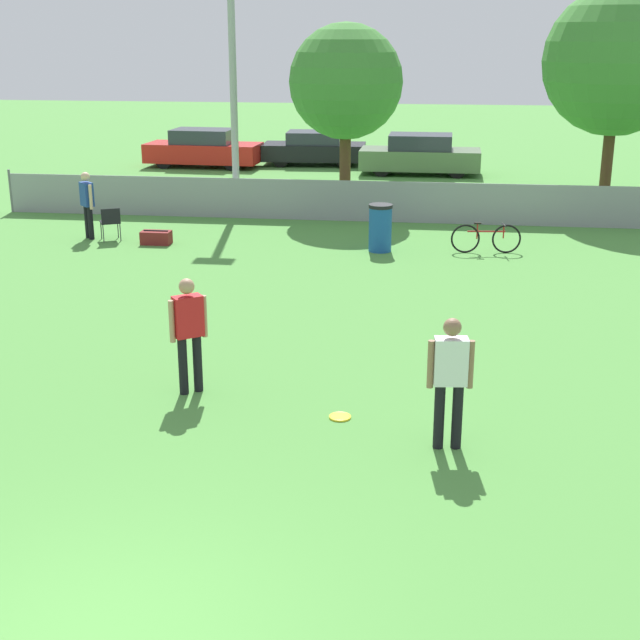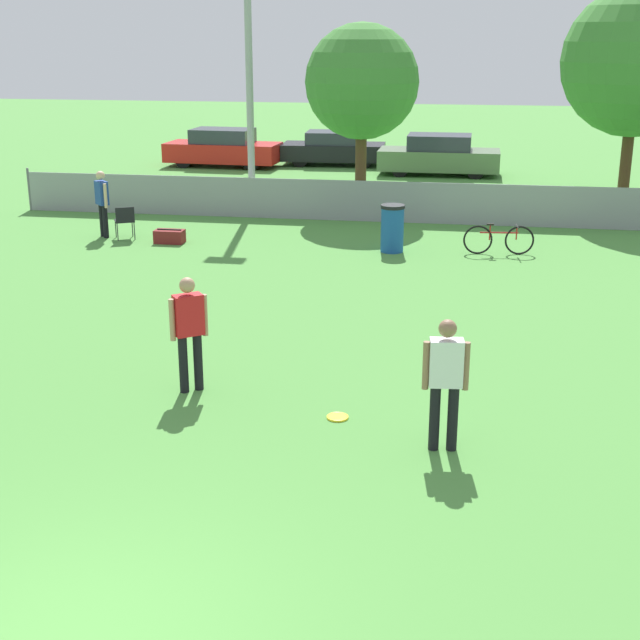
# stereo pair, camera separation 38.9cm
# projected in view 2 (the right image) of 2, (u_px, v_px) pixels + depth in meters

# --- Properties ---
(fence_backline) EXTENTS (18.81, 0.07, 1.21)m
(fence_backline) POSITION_uv_depth(u_px,v_px,m) (352.00, 201.00, 24.11)
(fence_backline) COLOR gray
(fence_backline) RESTS_ON ground_plane
(light_pole) EXTENTS (0.90, 0.36, 7.34)m
(light_pole) POSITION_uv_depth(u_px,v_px,m) (249.00, 51.00, 24.43)
(light_pole) COLOR #9E9EA3
(light_pole) RESTS_ON ground_plane
(tree_near_pole) EXTENTS (3.18, 3.18, 5.19)m
(tree_near_pole) POSITION_uv_depth(u_px,v_px,m) (362.00, 82.00, 24.71)
(tree_near_pole) COLOR #4C331E
(tree_near_pole) RESTS_ON ground_plane
(tree_far_right) EXTENTS (4.11, 4.11, 6.18)m
(tree_far_right) POSITION_uv_depth(u_px,v_px,m) (636.00, 62.00, 24.48)
(tree_far_right) COLOR #4C331E
(tree_far_right) RESTS_ON ground_plane
(player_receiver_white) EXTENTS (0.56, 0.27, 1.68)m
(player_receiver_white) POSITION_uv_depth(u_px,v_px,m) (446.00, 376.00, 10.68)
(player_receiver_white) COLOR black
(player_receiver_white) RESTS_ON ground_plane
(player_thrower_red) EXTENTS (0.46, 0.42, 1.68)m
(player_thrower_red) POSITION_uv_depth(u_px,v_px,m) (189.00, 326.00, 12.48)
(player_thrower_red) COLOR black
(player_thrower_red) RESTS_ON ground_plane
(spectator_in_blue) EXTENTS (0.42, 0.42, 1.65)m
(spectator_in_blue) POSITION_uv_depth(u_px,v_px,m) (102.00, 199.00, 22.06)
(spectator_in_blue) COLOR black
(spectator_in_blue) RESTS_ON ground_plane
(frisbee_disc) EXTENTS (0.29, 0.29, 0.03)m
(frisbee_disc) POSITION_uv_depth(u_px,v_px,m) (338.00, 417.00, 11.86)
(frisbee_disc) COLOR yellow
(frisbee_disc) RESTS_ON ground_plane
(folding_chair_sideline) EXTENTS (0.62, 0.62, 0.82)m
(folding_chair_sideline) POSITION_uv_depth(u_px,v_px,m) (125.00, 219.00, 21.97)
(folding_chair_sideline) COLOR #333338
(folding_chair_sideline) RESTS_ON ground_plane
(bicycle_sideline) EXTENTS (1.62, 0.44, 0.72)m
(bicycle_sideline) POSITION_uv_depth(u_px,v_px,m) (499.00, 240.00, 20.50)
(bicycle_sideline) COLOR black
(bicycle_sideline) RESTS_ON ground_plane
(trash_bin) EXTENTS (0.56, 0.56, 1.11)m
(trash_bin) POSITION_uv_depth(u_px,v_px,m) (392.00, 228.00, 20.70)
(trash_bin) COLOR #194C99
(trash_bin) RESTS_ON ground_plane
(gear_bag_sideline) EXTENTS (0.71, 0.39, 0.34)m
(gear_bag_sideline) POSITION_uv_depth(u_px,v_px,m) (170.00, 236.00, 21.68)
(gear_bag_sideline) COLOR maroon
(gear_bag_sideline) RESTS_ON ground_plane
(parked_car_red) EXTENTS (4.39, 1.95, 1.42)m
(parked_car_red) POSITION_uv_depth(u_px,v_px,m) (223.00, 148.00, 33.93)
(parked_car_red) COLOR black
(parked_car_red) RESTS_ON ground_plane
(parked_car_dark) EXTENTS (4.00, 1.93, 1.28)m
(parked_car_dark) POSITION_uv_depth(u_px,v_px,m) (334.00, 148.00, 34.33)
(parked_car_dark) COLOR black
(parked_car_dark) RESTS_ON ground_plane
(parked_car_olive) EXTENTS (4.30, 1.81, 1.43)m
(parked_car_olive) POSITION_uv_depth(u_px,v_px,m) (439.00, 156.00, 31.92)
(parked_car_olive) COLOR black
(parked_car_olive) RESTS_ON ground_plane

